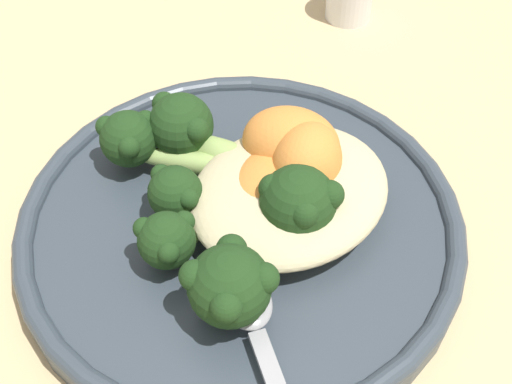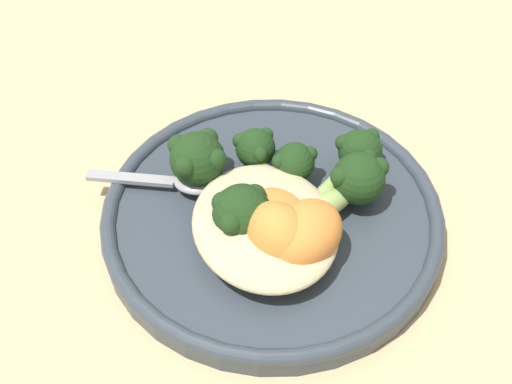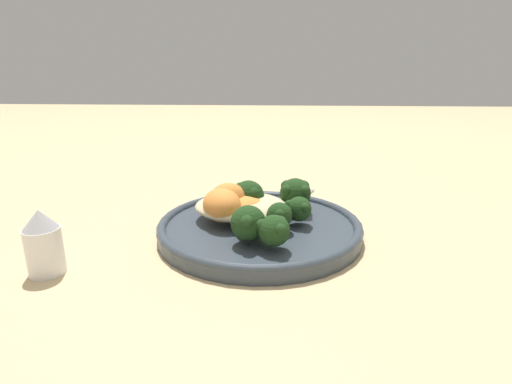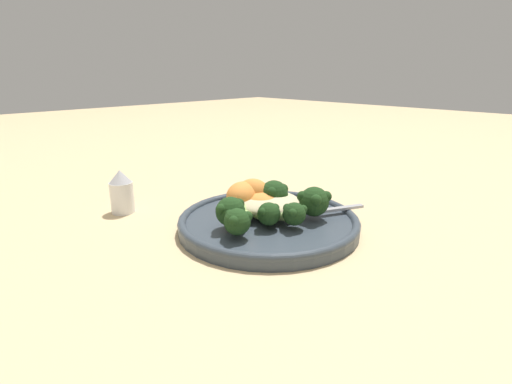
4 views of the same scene
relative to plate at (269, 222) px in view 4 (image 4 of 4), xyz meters
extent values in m
plane|color=#D6B784|center=(-0.01, -0.01, -0.01)|extent=(4.00, 4.00, 0.00)
cylinder|color=#38424C|center=(0.00, 0.00, 0.00)|extent=(0.26, 0.26, 0.02)
torus|color=#38424C|center=(0.00, 0.00, 0.00)|extent=(0.26, 0.26, 0.01)
ellipsoid|color=beige|center=(-0.02, 0.01, 0.02)|extent=(0.12, 0.10, 0.02)
ellipsoid|color=#9EBC66|center=(-0.02, -0.03, 0.02)|extent=(0.04, 0.08, 0.02)
sphere|color=#1E3D19|center=(-0.01, -0.06, 0.03)|extent=(0.04, 0.04, 0.04)
sphere|color=#1E3D19|center=(-0.01, -0.05, 0.04)|extent=(0.02, 0.02, 0.02)
sphere|color=#1E3D19|center=(-0.01, -0.08, 0.04)|extent=(0.02, 0.02, 0.02)
ellipsoid|color=#9EBC66|center=(-0.01, -0.03, 0.02)|extent=(0.07, 0.10, 0.01)
sphere|color=#1E3D19|center=(0.02, -0.08, 0.03)|extent=(0.03, 0.03, 0.03)
sphere|color=#1E3D19|center=(0.03, -0.07, 0.03)|extent=(0.01, 0.01, 0.01)
sphere|color=#1E3D19|center=(0.01, -0.08, 0.03)|extent=(0.01, 0.01, 0.01)
sphere|color=#1E3D19|center=(0.03, -0.09, 0.03)|extent=(0.01, 0.01, 0.01)
ellipsoid|color=#9EBC66|center=(-0.01, -0.02, 0.02)|extent=(0.07, 0.03, 0.02)
sphere|color=#1E3D19|center=(0.03, -0.03, 0.03)|extent=(0.03, 0.03, 0.03)
sphere|color=#1E3D19|center=(0.03, -0.01, 0.03)|extent=(0.01, 0.01, 0.01)
sphere|color=#1E3D19|center=(0.03, -0.04, 0.03)|extent=(0.01, 0.01, 0.01)
ellipsoid|color=#9EBC66|center=(0.01, -0.01, 0.02)|extent=(0.08, 0.03, 0.02)
sphere|color=#1E3D19|center=(0.05, 0.00, 0.03)|extent=(0.03, 0.03, 0.03)
sphere|color=#1E3D19|center=(0.06, 0.01, 0.03)|extent=(0.01, 0.01, 0.01)
sphere|color=#1E3D19|center=(0.04, 0.00, 0.03)|extent=(0.01, 0.01, 0.01)
sphere|color=#1E3D19|center=(0.06, -0.01, 0.03)|extent=(0.01, 0.01, 0.01)
ellipsoid|color=#9EBC66|center=(0.01, 0.01, 0.02)|extent=(0.09, 0.08, 0.02)
sphere|color=#1E3D19|center=(0.05, 0.04, 0.03)|extent=(0.04, 0.04, 0.04)
sphere|color=#1E3D19|center=(0.06, 0.06, 0.04)|extent=(0.02, 0.02, 0.02)
sphere|color=#1E3D19|center=(0.03, 0.06, 0.04)|extent=(0.02, 0.02, 0.02)
sphere|color=#1E3D19|center=(0.03, 0.03, 0.04)|extent=(0.02, 0.02, 0.02)
sphere|color=#1E3D19|center=(0.06, 0.03, 0.04)|extent=(0.02, 0.02, 0.02)
ellipsoid|color=#9EBC66|center=(-0.02, 0.00, 0.02)|extent=(0.03, 0.07, 0.02)
sphere|color=#1E3D19|center=(-0.02, 0.03, 0.03)|extent=(0.04, 0.04, 0.04)
sphere|color=#1E3D19|center=(0.00, 0.04, 0.04)|extent=(0.02, 0.02, 0.02)
sphere|color=#1E3D19|center=(-0.03, 0.04, 0.04)|extent=(0.02, 0.02, 0.02)
sphere|color=#1E3D19|center=(-0.03, 0.02, 0.04)|extent=(0.02, 0.02, 0.02)
sphere|color=#1E3D19|center=(0.00, 0.02, 0.04)|extent=(0.02, 0.02, 0.02)
ellipsoid|color=orange|center=(-0.02, 0.01, 0.02)|extent=(0.07, 0.06, 0.03)
ellipsoid|color=orange|center=(-0.04, 0.01, 0.03)|extent=(0.06, 0.06, 0.04)
ellipsoid|color=orange|center=(-0.05, 0.00, 0.03)|extent=(0.07, 0.07, 0.04)
cube|color=#A3A3A8|center=(0.06, 0.10, 0.01)|extent=(0.04, 0.07, 0.00)
ellipsoid|color=#A3A3A8|center=(0.04, 0.05, 0.02)|extent=(0.04, 0.04, 0.01)
cylinder|color=white|center=(-0.22, -0.11, 0.01)|extent=(0.04, 0.04, 0.05)
cone|color=#B2B2B7|center=(-0.22, -0.11, 0.05)|extent=(0.03, 0.03, 0.02)
camera|label=1|loc=(0.17, 0.20, 0.32)|focal=50.00mm
camera|label=2|loc=(-0.33, 0.12, 0.41)|focal=50.00mm
camera|label=3|loc=(0.03, -0.48, 0.19)|focal=28.00mm
camera|label=4|loc=(0.37, -0.39, 0.21)|focal=28.00mm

